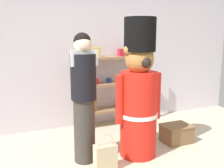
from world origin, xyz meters
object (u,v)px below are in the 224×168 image
shopping_bag (105,157)px  person_shopper (84,95)px  merchandise_shelf (109,82)px  display_crate (176,133)px  teddy_bear_guard (139,94)px

shopping_bag → person_shopper: bearing=115.0°
merchandise_shelf → display_crate: bearing=-60.9°
shopping_bag → display_crate: bearing=15.1°
merchandise_shelf → display_crate: size_ratio=3.63×
merchandise_shelf → person_shopper: 1.43m
teddy_bear_guard → display_crate: size_ratio=4.23×
teddy_bear_guard → shopping_bag: teddy_bear_guard is taller
merchandise_shelf → shopping_bag: bearing=-114.1°
merchandise_shelf → teddy_bear_guard: bearing=-94.9°
merchandise_shelf → teddy_bear_guard: size_ratio=0.86×
person_shopper → teddy_bear_guard: bearing=-9.7°
merchandise_shelf → teddy_bear_guard: 1.30m
merchandise_shelf → teddy_bear_guard: (-0.11, -1.29, 0.06)m
teddy_bear_guard → display_crate: 1.05m
person_shopper → display_crate: size_ratio=3.79×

